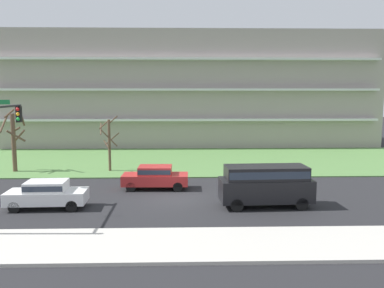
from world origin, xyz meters
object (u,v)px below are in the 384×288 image
object	(u,v)px
sedan_red_center_right	(155,176)
tree_far_left	(14,138)
tree_left	(109,142)
van_black_near_left	(266,183)
sedan_white_center_left	(47,193)

from	to	relation	value
sedan_red_center_right	tree_far_left	bearing A→B (deg)	-26.58
tree_left	van_black_near_left	world-z (taller)	tree_left
tree_left	van_black_near_left	bearing A→B (deg)	-45.23
van_black_near_left	sedan_red_center_right	xyz separation A→B (m)	(-6.56, 4.50, -0.52)
tree_left	tree_far_left	bearing A→B (deg)	-179.74
sedan_red_center_right	sedan_white_center_left	bearing A→B (deg)	39.02
tree_far_left	van_black_near_left	distance (m)	21.29
van_black_near_left	sedan_red_center_right	size ratio (longest dim) A/B	1.19
tree_far_left	sedan_red_center_right	size ratio (longest dim) A/B	1.24
tree_far_left	sedan_white_center_left	bearing A→B (deg)	-61.03
van_black_near_left	sedan_red_center_right	distance (m)	7.97
van_black_near_left	tree_far_left	bearing A→B (deg)	146.95
van_black_near_left	sedan_white_center_left	world-z (taller)	van_black_near_left
sedan_white_center_left	van_black_near_left	bearing A→B (deg)	-1.90
tree_far_left	sedan_red_center_right	bearing A→B (deg)	-27.93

